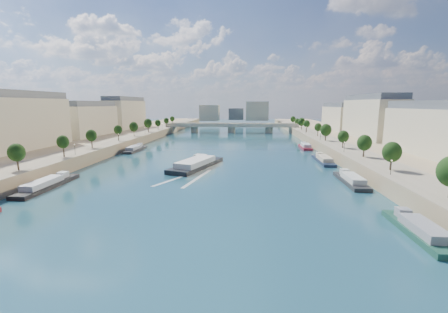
# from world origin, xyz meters

# --- Properties ---
(ground) EXTENTS (700.00, 700.00, 0.00)m
(ground) POSITION_xyz_m (0.00, 100.00, 0.00)
(ground) COLOR #0E343D
(ground) RESTS_ON ground
(quay_left) EXTENTS (44.00, 520.00, 5.00)m
(quay_left) POSITION_xyz_m (-72.00, 100.00, 2.50)
(quay_left) COLOR #9E8460
(quay_left) RESTS_ON ground
(quay_right) EXTENTS (44.00, 520.00, 5.00)m
(quay_right) POSITION_xyz_m (72.00, 100.00, 2.50)
(quay_right) COLOR #9E8460
(quay_right) RESTS_ON ground
(pave_left) EXTENTS (14.00, 520.00, 0.10)m
(pave_left) POSITION_xyz_m (-57.00, 100.00, 5.05)
(pave_left) COLOR gray
(pave_left) RESTS_ON quay_left
(pave_right) EXTENTS (14.00, 520.00, 0.10)m
(pave_right) POSITION_xyz_m (57.00, 100.00, 5.05)
(pave_right) COLOR gray
(pave_right) RESTS_ON quay_right
(trees_left) EXTENTS (4.80, 268.80, 8.26)m
(trees_left) POSITION_xyz_m (-55.00, 102.00, 10.48)
(trees_left) COLOR #382B1E
(trees_left) RESTS_ON ground
(trees_right) EXTENTS (4.80, 268.80, 8.26)m
(trees_right) POSITION_xyz_m (55.00, 110.00, 10.48)
(trees_right) COLOR #382B1E
(trees_right) RESTS_ON ground
(lamps_left) EXTENTS (0.36, 200.36, 4.28)m
(lamps_left) POSITION_xyz_m (-52.50, 90.00, 7.78)
(lamps_left) COLOR black
(lamps_left) RESTS_ON ground
(lamps_right) EXTENTS (0.36, 200.36, 4.28)m
(lamps_right) POSITION_xyz_m (52.50, 105.00, 7.78)
(lamps_right) COLOR black
(lamps_right) RESTS_ON ground
(buildings_left) EXTENTS (16.00, 226.00, 23.20)m
(buildings_left) POSITION_xyz_m (-85.00, 112.00, 16.45)
(buildings_left) COLOR #BBAE90
(buildings_left) RESTS_ON ground
(buildings_right) EXTENTS (16.00, 226.00, 23.20)m
(buildings_right) POSITION_xyz_m (85.00, 112.00, 16.45)
(buildings_right) COLOR #BBAE90
(buildings_right) RESTS_ON ground
(skyline) EXTENTS (79.00, 42.00, 22.00)m
(skyline) POSITION_xyz_m (3.19, 319.52, 14.66)
(skyline) COLOR #BBAE90
(skyline) RESTS_ON ground
(bridge) EXTENTS (112.00, 12.00, 8.15)m
(bridge) POSITION_xyz_m (0.00, 217.82, 5.08)
(bridge) COLOR #C1B79E
(bridge) RESTS_ON ground
(tour_barge) EXTENTS (18.43, 32.52, 4.25)m
(tour_barge) POSITION_xyz_m (-6.37, 74.24, 1.25)
(tour_barge) COLOR black
(tour_barge) RESTS_ON ground
(wake) EXTENTS (15.74, 25.71, 0.04)m
(wake) POSITION_xyz_m (-6.37, 57.73, 0.02)
(wake) COLOR silver
(wake) RESTS_ON ground
(moored_barges_left) EXTENTS (5.00, 158.42, 3.60)m
(moored_barges_left) POSITION_xyz_m (-45.50, 35.94, 0.84)
(moored_barges_left) COLOR #182436
(moored_barges_left) RESTS_ON ground
(moored_barges_right) EXTENTS (5.00, 130.36, 3.60)m
(moored_barges_right) POSITION_xyz_m (45.50, 71.40, 0.84)
(moored_barges_right) COLOR #1B4537
(moored_barges_right) RESTS_ON ground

